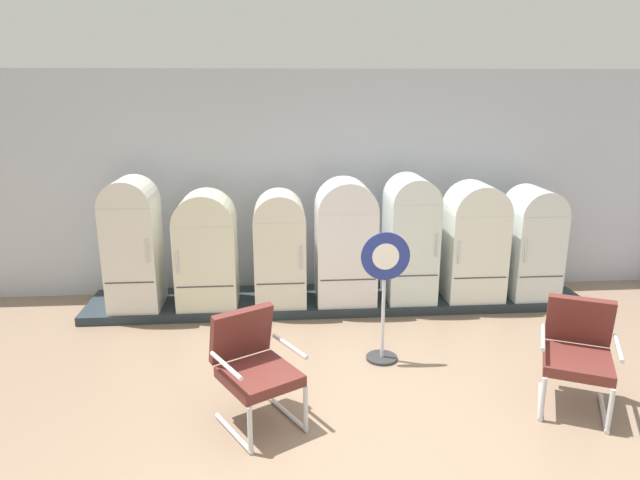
# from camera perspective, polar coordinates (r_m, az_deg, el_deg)

# --- Properties ---
(ground) EXTENTS (12.00, 10.00, 0.05)m
(ground) POSITION_cam_1_polar(r_m,az_deg,el_deg) (4.70, 5.88, -20.55)
(ground) COLOR #866E58
(back_wall) EXTENTS (11.76, 0.12, 2.91)m
(back_wall) POSITION_cam_1_polar(r_m,az_deg,el_deg) (7.53, 1.27, 5.82)
(back_wall) COLOR #B7BBC6
(back_wall) RESTS_ON ground
(display_plinth) EXTENTS (6.22, 0.95, 0.11)m
(display_plinth) POSITION_cam_1_polar(r_m,az_deg,el_deg) (7.31, 1.70, -6.05)
(display_plinth) COLOR #242E34
(display_plinth) RESTS_ON ground
(refrigerator_0) EXTENTS (0.60, 0.66, 1.58)m
(refrigerator_0) POSITION_cam_1_polar(r_m,az_deg,el_deg) (7.08, -18.33, 0.05)
(refrigerator_0) COLOR silver
(refrigerator_0) RESTS_ON display_plinth
(refrigerator_1) EXTENTS (0.72, 0.63, 1.40)m
(refrigerator_1) POSITION_cam_1_polar(r_m,az_deg,el_deg) (6.94, -11.37, -0.68)
(refrigerator_1) COLOR beige
(refrigerator_1) RESTS_ON display_plinth
(refrigerator_2) EXTENTS (0.61, 0.65, 1.39)m
(refrigerator_2) POSITION_cam_1_polar(r_m,az_deg,el_deg) (6.90, -4.07, -0.51)
(refrigerator_2) COLOR silver
(refrigerator_2) RESTS_ON display_plinth
(refrigerator_3) EXTENTS (0.72, 0.65, 1.52)m
(refrigerator_3) POSITION_cam_1_polar(r_m,az_deg,el_deg) (6.93, 2.58, 0.19)
(refrigerator_3) COLOR white
(refrigerator_3) RESTS_ON display_plinth
(refrigerator_4) EXTENTS (0.59, 0.72, 1.55)m
(refrigerator_4) POSITION_cam_1_polar(r_m,az_deg,el_deg) (7.10, 9.07, 0.59)
(refrigerator_4) COLOR silver
(refrigerator_4) RESTS_ON display_plinth
(refrigerator_5) EXTENTS (0.71, 0.63, 1.46)m
(refrigerator_5) POSITION_cam_1_polar(r_m,az_deg,el_deg) (7.30, 15.25, 0.16)
(refrigerator_5) COLOR white
(refrigerator_5) RESTS_ON display_plinth
(refrigerator_6) EXTENTS (0.59, 0.71, 1.39)m
(refrigerator_6) POSITION_cam_1_polar(r_m,az_deg,el_deg) (7.63, 20.57, 0.10)
(refrigerator_6) COLOR silver
(refrigerator_6) RESTS_ON display_plinth
(armchair_left) EXTENTS (0.82, 0.87, 0.94)m
(armchair_left) POSITION_cam_1_polar(r_m,az_deg,el_deg) (4.77, -6.69, -12.22)
(armchair_left) COLOR silver
(armchair_left) RESTS_ON ground
(armchair_right) EXTENTS (0.79, 0.85, 0.94)m
(armchair_right) POSITION_cam_1_polar(r_m,az_deg,el_deg) (5.44, 24.51, -10.00)
(armchair_right) COLOR silver
(armchair_right) RESTS_ON ground
(sign_stand) EXTENTS (0.48, 0.32, 1.36)m
(sign_stand) POSITION_cam_1_polar(r_m,az_deg,el_deg) (5.69, 6.45, -5.85)
(sign_stand) COLOR #2D2D30
(sign_stand) RESTS_ON ground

